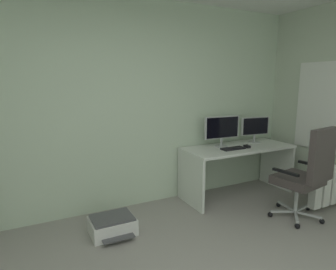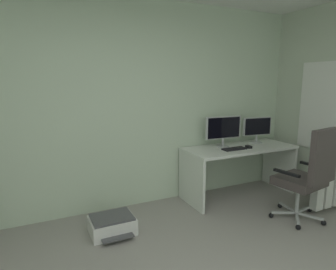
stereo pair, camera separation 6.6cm
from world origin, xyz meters
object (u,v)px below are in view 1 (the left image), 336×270
object	(u,v)px
office_chair	(308,172)
radiator	(336,184)
desk	(237,159)
keyboard	(233,149)
monitor_secondary	(255,127)
computer_mouse	(247,146)
monitor_main	(222,129)
printer	(112,225)

from	to	relation	value
office_chair	radiator	distance (m)	0.77
desk	keyboard	xyz separation A→B (m)	(-0.18, -0.10, 0.19)
monitor_secondary	computer_mouse	size ratio (longest dim) A/B	4.70
monitor_secondary	keyboard	world-z (taller)	monitor_secondary
desk	monitor_main	world-z (taller)	monitor_main
keyboard	printer	bearing A→B (deg)	-175.30
monitor_main	office_chair	xyz separation A→B (m)	(0.41, -1.10, -0.38)
computer_mouse	radiator	distance (m)	1.23
monitor_main	monitor_secondary	bearing A→B (deg)	0.01
computer_mouse	keyboard	bearing A→B (deg)	-169.75
printer	desk	bearing A→B (deg)	7.59
monitor_main	keyboard	size ratio (longest dim) A/B	1.64
monitor_main	computer_mouse	world-z (taller)	monitor_main
office_chair	monitor_secondary	bearing A→B (deg)	79.40
computer_mouse	printer	size ratio (longest dim) A/B	0.21
monitor_main	printer	distance (m)	1.96
monitor_main	radiator	bearing A→B (deg)	-42.03
office_chair	printer	bearing A→B (deg)	160.80
monitor_secondary	keyboard	bearing A→B (deg)	-160.36
monitor_secondary	printer	xyz separation A→B (m)	(-2.33, -0.36, -0.86)
computer_mouse	radiator	xyz separation A→B (m)	(0.84, -0.80, -0.43)
radiator	office_chair	bearing A→B (deg)	-173.08
computer_mouse	printer	distance (m)	2.10
desk	keyboard	size ratio (longest dim) A/B	4.73
printer	office_chair	bearing A→B (deg)	-19.20
computer_mouse	monitor_main	bearing A→B (deg)	155.26
keyboard	monitor_main	bearing A→B (deg)	101.32
monitor_main	printer	xyz separation A→B (m)	(-1.71, -0.36, -0.89)
radiator	monitor_secondary	bearing A→B (deg)	116.56
monitor_main	keyboard	xyz separation A→B (m)	(0.04, -0.20, -0.25)
desk	printer	world-z (taller)	desk
desk	monitor_main	size ratio (longest dim) A/B	2.89
radiator	monitor_main	bearing A→B (deg)	137.97
printer	radiator	distance (m)	2.91
printer	radiator	bearing A→B (deg)	-12.98
keyboard	radiator	bearing A→B (deg)	-37.03
printer	keyboard	bearing A→B (deg)	4.98
desk	monitor_secondary	bearing A→B (deg)	14.18
monitor_main	keyboard	bearing A→B (deg)	-78.39
office_chair	radiator	xyz separation A→B (m)	(0.71, 0.09, -0.29)
keyboard	printer	distance (m)	1.87
monitor_secondary	radiator	bearing A→B (deg)	-63.44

